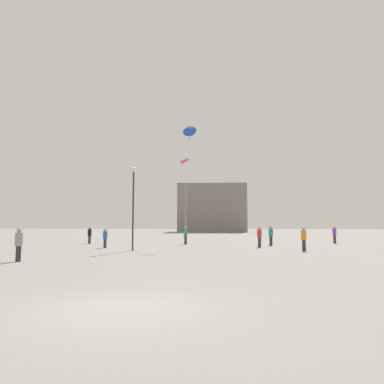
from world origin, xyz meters
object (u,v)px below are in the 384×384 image
person_in_teal (271,235)px  lamppost_east (133,196)px  kite_cobalt_diamond (189,131)px  building_left_hall (212,209)px  person_in_orange (304,238)px  person_in_purple (334,234)px  person_in_red (259,236)px  person_in_blue (105,237)px  kite_magenta_delta (184,162)px  person_in_black (90,234)px  person_in_grey (19,243)px  person_in_green (186,234)px

person_in_teal → lamppost_east: (-10.77, -7.37, 2.99)m
person_in_teal → kite_cobalt_diamond: kite_cobalt_diamond is taller
building_left_hall → person_in_orange: bearing=-82.5°
kite_cobalt_diamond → building_left_hall: building_left_hall is taller
person_in_purple → building_left_hall: bearing=-72.5°
person_in_orange → person_in_red: person_in_red is taller
person_in_red → person_in_blue: bearing=147.0°
kite_magenta_delta → building_left_hall: size_ratio=0.56×
person_in_blue → building_left_hall: building_left_hall is taller
kite_magenta_delta → building_left_hall: building_left_hall is taller
person_in_black → person_in_purple: person_in_purple is taller
person_in_grey → building_left_hall: (7.11, 77.20, 5.07)m
person_in_teal → lamppost_east: size_ratio=0.29×
person_in_purple → lamppost_east: size_ratio=0.29×
person_in_teal → kite_cobalt_diamond: bearing=-8.9°
person_in_blue → person_in_red: person_in_red is taller
person_in_black → building_left_hall: (9.90, 60.24, 5.09)m
person_in_orange → person_in_black: bearing=-158.7°
person_in_teal → person_in_grey: 21.27m
person_in_green → person_in_grey: bearing=37.5°
person_in_black → person_in_green: (9.49, -0.06, 0.01)m
person_in_purple → person_in_black: bearing=11.1°
person_in_teal → person_in_green: person_in_teal is taller
person_in_purple → lamppost_east: 21.75m
person_in_black → kite_cobalt_diamond: (10.23, -3.90, 9.05)m
kite_cobalt_diamond → person_in_black: bearing=159.1°
person_in_blue → kite_magenta_delta: kite_magenta_delta is taller
person_in_teal → person_in_red: person_in_teal is taller
person_in_orange → person_in_grey: size_ratio=0.99×
person_in_teal → person_in_blue: bearing=-9.3°
person_in_orange → kite_cobalt_diamond: bearing=-161.4°
person_in_black → person_in_grey: size_ratio=0.97×
person_in_green → person_in_red: 7.74m
person_in_red → lamppost_east: size_ratio=0.28×
kite_magenta_delta → person_in_orange: bearing=-58.3°
person_in_red → kite_cobalt_diamond: (-5.86, 0.22, 9.03)m
person_in_purple → lamppost_east: bearing=37.7°
person_in_orange → person_in_blue: size_ratio=1.08×
building_left_hall → person_in_blue: bearing=-95.4°
person_in_blue → person_in_teal: bearing=122.7°
person_in_red → kite_magenta_delta: 17.44m
person_in_black → kite_cobalt_diamond: bearing=-172.9°
person_in_black → person_in_green: person_in_green is taller
kite_magenta_delta → building_left_hall: (1.56, 51.32, -3.54)m
person_in_black → person_in_green: bearing=-152.4°
person_in_orange → kite_magenta_delta: (-10.49, 16.99, 8.61)m
person_in_orange → person_in_red: size_ratio=0.99×
person_in_orange → lamppost_east: size_ratio=0.28×
kite_cobalt_diamond → person_in_teal: bearing=18.9°
person_in_blue → person_in_grey: bearing=9.7°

